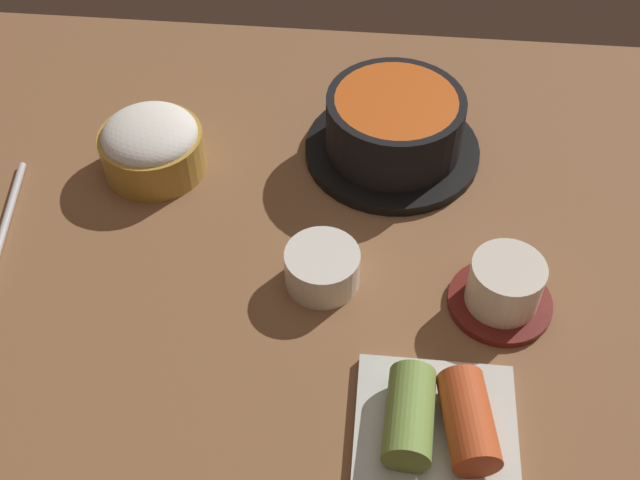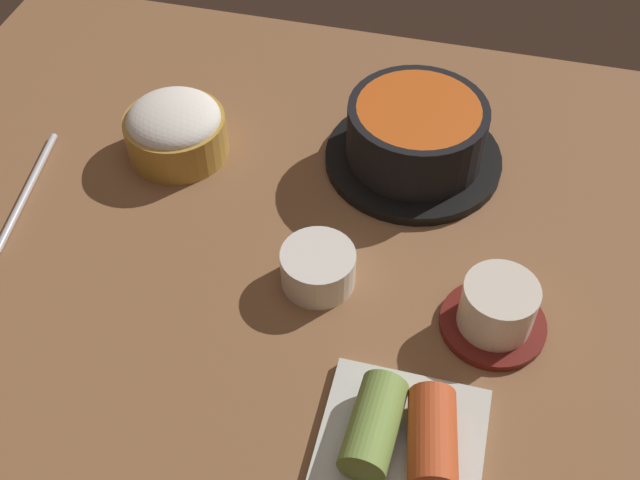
% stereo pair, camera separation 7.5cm
% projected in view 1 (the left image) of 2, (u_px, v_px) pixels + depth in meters
% --- Properties ---
extents(dining_table, '(1.00, 0.76, 0.02)m').
position_uv_depth(dining_table, '(303.00, 250.00, 0.79)').
color(dining_table, brown).
rests_on(dining_table, ground).
extents(stone_pot, '(0.20, 0.20, 0.08)m').
position_uv_depth(stone_pot, '(394.00, 128.00, 0.84)').
color(stone_pot, black).
rests_on(stone_pot, dining_table).
extents(rice_bowl, '(0.11, 0.11, 0.07)m').
position_uv_depth(rice_bowl, '(152.00, 145.00, 0.83)').
color(rice_bowl, '#B78C38').
rests_on(rice_bowl, dining_table).
extents(tea_cup_with_saucer, '(0.10, 0.10, 0.06)m').
position_uv_depth(tea_cup_with_saucer, '(504.00, 288.00, 0.71)').
color(tea_cup_with_saucer, maroon).
rests_on(tea_cup_with_saucer, dining_table).
extents(banchan_cup_center, '(0.07, 0.07, 0.04)m').
position_uv_depth(banchan_cup_center, '(322.00, 267.00, 0.74)').
color(banchan_cup_center, white).
rests_on(banchan_cup_center, dining_table).
extents(kimchi_plate, '(0.13, 0.13, 0.05)m').
position_uv_depth(kimchi_plate, '(437.00, 424.00, 0.63)').
color(kimchi_plate, silver).
rests_on(kimchi_plate, dining_table).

